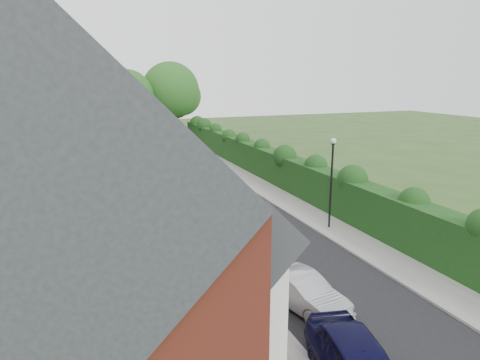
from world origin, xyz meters
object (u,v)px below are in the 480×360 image
(car_red, at_px, (165,168))
(horse, at_px, (208,180))
(lamppost, at_px, (332,172))
(car_black, at_px, (141,141))
(horse_cart, at_px, (200,168))
(car_silver_a, at_px, (302,291))
(car_green, at_px, (176,178))
(car_silver_b, at_px, (239,246))
(car_white, at_px, (192,203))
(car_beige, at_px, (166,161))
(car_grey, at_px, (150,148))

(car_red, xyz_separation_m, horse, (2.02, -5.99, 0.13))
(lamppost, bearing_deg, horse, 110.89)
(car_black, height_order, horse_cart, horse_cart)
(car_silver_a, bearing_deg, car_green, 77.21)
(lamppost, height_order, car_black, lamppost)
(car_silver_b, xyz_separation_m, car_green, (0.37, 14.38, 0.03))
(car_silver_b, height_order, car_white, car_silver_b)
(car_silver_a, xyz_separation_m, car_green, (-0.32, 19.00, 0.13))
(car_white, bearing_deg, car_silver_a, -95.35)
(car_red, distance_m, horse, 6.32)
(car_silver_a, height_order, car_beige, car_silver_a)
(car_red, bearing_deg, horse_cart, -56.60)
(car_silver_b, bearing_deg, car_green, 86.95)
(horse_cart, bearing_deg, car_silver_b, -99.30)
(car_red, xyz_separation_m, car_grey, (0.71, 11.69, -0.06))
(lamppost, relative_size, car_silver_b, 0.95)
(car_black, bearing_deg, horse_cart, -81.20)
(car_silver_a, distance_m, horse, 17.13)
(car_green, relative_size, horse, 2.24)
(lamppost, distance_m, car_green, 13.78)
(car_white, distance_m, horse, 5.25)
(car_white, height_order, car_green, car_green)
(car_beige, bearing_deg, car_black, 100.03)
(car_green, relative_size, car_grey, 0.99)
(car_white, bearing_deg, car_green, 76.96)
(car_grey, distance_m, horse, 17.73)
(horse_cart, bearing_deg, car_beige, 99.05)
(car_silver_a, relative_size, car_white, 0.88)
(car_grey, bearing_deg, car_silver_b, -92.74)
(car_white, bearing_deg, car_beige, 75.67)
(lamppost, xyz_separation_m, car_silver_a, (-5.61, -6.82, -2.64))
(car_silver_a, distance_m, horse_cart, 19.37)
(car_white, bearing_deg, car_red, 78.43)
(car_beige, bearing_deg, car_grey, 99.57)
(horse_cart, bearing_deg, car_green, -172.28)
(car_silver_a, distance_m, car_beige, 26.63)
(car_green, distance_m, car_grey, 15.74)
(car_white, bearing_deg, car_silver_b, -98.26)
(lamppost, relative_size, car_white, 1.13)
(car_white, relative_size, car_beige, 0.99)
(lamppost, relative_size, car_green, 1.11)
(car_red, height_order, horse_cart, horse_cart)
(car_grey, relative_size, car_black, 1.01)
(lamppost, relative_size, car_grey, 1.10)
(horse, bearing_deg, car_red, -68.71)
(car_red, distance_m, car_beige, 3.69)
(car_silver_a, height_order, car_white, car_white)
(car_silver_a, bearing_deg, car_grey, 75.57)
(car_white, xyz_separation_m, horse_cart, (2.50, 6.85, 0.70))
(car_white, bearing_deg, car_grey, 77.96)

